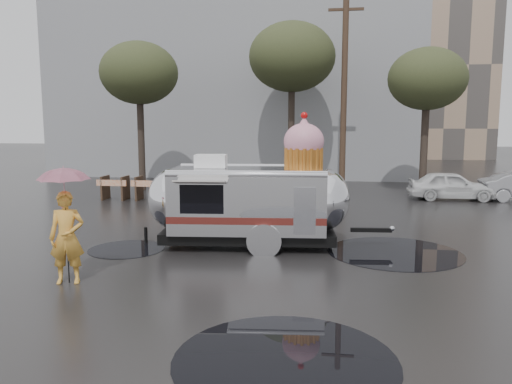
# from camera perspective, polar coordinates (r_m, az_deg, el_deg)

# --- Properties ---
(ground) EXTENTS (120.00, 120.00, 0.00)m
(ground) POSITION_cam_1_polar(r_m,az_deg,el_deg) (10.50, -2.26, -10.12)
(ground) COLOR black
(ground) RESTS_ON ground
(puddles) EXTENTS (9.47, 11.62, 0.01)m
(puddles) POSITION_cam_1_polar(r_m,az_deg,el_deg) (11.83, 4.73, -8.02)
(puddles) COLOR black
(puddles) RESTS_ON ground
(grey_building) EXTENTS (22.00, 12.00, 13.00)m
(grey_building) POSITION_cam_1_polar(r_m,az_deg,el_deg) (34.46, -1.58, 13.43)
(grey_building) COLOR gray
(grey_building) RESTS_ON ground
(utility_pole) EXTENTS (1.60, 0.28, 9.00)m
(utility_pole) POSITION_cam_1_polar(r_m,az_deg,el_deg) (23.86, 10.03, 11.17)
(utility_pole) COLOR #473323
(utility_pole) RESTS_ON ground
(tree_left) EXTENTS (3.64, 3.64, 6.95)m
(tree_left) POSITION_cam_1_polar(r_m,az_deg,el_deg) (24.56, -13.22, 13.02)
(tree_left) COLOR #382D26
(tree_left) RESTS_ON ground
(tree_mid) EXTENTS (4.20, 4.20, 8.03)m
(tree_mid) POSITION_cam_1_polar(r_m,az_deg,el_deg) (25.06, 4.13, 15.07)
(tree_mid) COLOR #382D26
(tree_mid) RESTS_ON ground
(tree_right) EXTENTS (3.36, 3.36, 6.42)m
(tree_right) POSITION_cam_1_polar(r_m,az_deg,el_deg) (23.25, 18.97, 12.03)
(tree_right) COLOR #382D26
(tree_right) RESTS_ON ground
(barricade_row) EXTENTS (4.30, 0.80, 1.00)m
(barricade_row) POSITION_cam_1_polar(r_m,az_deg,el_deg) (21.29, -12.13, 0.45)
(barricade_row) COLOR #473323
(barricade_row) RESTS_ON ground
(airstream_trailer) EXTENTS (6.66, 2.89, 3.59)m
(airstream_trailer) POSITION_cam_1_polar(r_m,az_deg,el_deg) (13.15, -0.50, -0.75)
(airstream_trailer) COLOR silver
(airstream_trailer) RESTS_ON ground
(person_left) EXTENTS (0.78, 0.61, 1.90)m
(person_left) POSITION_cam_1_polar(r_m,az_deg,el_deg) (10.83, -20.80, -4.88)
(person_left) COLOR gold
(person_left) RESTS_ON ground
(umbrella_pink) EXTENTS (1.26, 1.26, 2.41)m
(umbrella_pink) POSITION_cam_1_polar(r_m,az_deg,el_deg) (10.66, -21.07, 0.52)
(umbrella_pink) COLOR pink
(umbrella_pink) RESTS_ON ground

